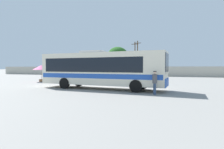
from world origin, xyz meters
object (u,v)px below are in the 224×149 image
at_px(coach_bus_cream_blue, 100,69).
at_px(parked_car_second_silver, 115,73).
at_px(attendant_by_bus_door, 155,81).
at_px(utility_pole_far, 135,58).
at_px(parked_car_leftmost_grey, 88,73).
at_px(roadside_tree_left, 82,61).
at_px(vendor_umbrella_near_gate_pink, 41,68).
at_px(roadside_tree_midleft, 118,55).
at_px(utility_pole_near, 137,57).

height_order(coach_bus_cream_blue, parked_car_second_silver, coach_bus_cream_blue).
distance_m(coach_bus_cream_blue, parked_car_second_silver, 23.15).
distance_m(attendant_by_bus_door, utility_pole_far, 33.13).
height_order(coach_bus_cream_blue, attendant_by_bus_door, coach_bus_cream_blue).
bearing_deg(parked_car_leftmost_grey, roadside_tree_left, 124.57).
height_order(utility_pole_far, roadside_tree_left, utility_pole_far).
bearing_deg(vendor_umbrella_near_gate_pink, roadside_tree_midleft, 80.58).
height_order(attendant_by_bus_door, vendor_umbrella_near_gate_pink, vendor_umbrella_near_gate_pink).
distance_m(utility_pole_near, utility_pole_far, 0.65).
bearing_deg(roadside_tree_midleft, roadside_tree_left, 166.60).
relative_size(parked_car_second_silver, roadside_tree_left, 0.69).
relative_size(coach_bus_cream_blue, vendor_umbrella_near_gate_pink, 5.21).
xyz_separation_m(parked_car_second_silver, utility_pole_near, (3.56, 7.47, 3.77)).
distance_m(vendor_umbrella_near_gate_pink, parked_car_second_silver, 18.07).
xyz_separation_m(vendor_umbrella_near_gate_pink, parked_car_leftmost_grey, (-0.86, 16.80, -1.22)).
height_order(parked_car_leftmost_grey, parked_car_second_silver, parked_car_second_silver).
bearing_deg(utility_pole_near, utility_pole_far, -171.64).
bearing_deg(parked_car_second_silver, roadside_tree_left, 143.62).
bearing_deg(coach_bus_cream_blue, roadside_tree_left, 120.58).
xyz_separation_m(attendant_by_bus_door, utility_pole_near, (-7.34, 32.07, 3.53)).
xyz_separation_m(coach_bus_cream_blue, roadside_tree_left, (-19.20, 32.49, 2.08)).
xyz_separation_m(utility_pole_far, roadside_tree_midleft, (-4.52, -0.20, 0.69)).
relative_size(coach_bus_cream_blue, roadside_tree_midleft, 1.66).
xyz_separation_m(vendor_umbrella_near_gate_pink, roadside_tree_left, (-8.01, 27.18, 2.02)).
bearing_deg(attendant_by_bus_door, parked_car_second_silver, 113.90).
distance_m(parked_car_leftmost_grey, roadside_tree_left, 13.01).
height_order(vendor_umbrella_near_gate_pink, roadside_tree_midleft, roadside_tree_midleft).
distance_m(vendor_umbrella_near_gate_pink, utility_pole_near, 26.39).
bearing_deg(parked_car_second_silver, roadside_tree_midleft, 102.51).
bearing_deg(coach_bus_cream_blue, vendor_umbrella_near_gate_pink, 154.59).
xyz_separation_m(coach_bus_cream_blue, parked_car_leftmost_grey, (-12.05, 22.12, -1.16)).
relative_size(attendant_by_bus_door, vendor_umbrella_near_gate_pink, 0.76).
bearing_deg(parked_car_leftmost_grey, coach_bus_cream_blue, -61.41).
relative_size(utility_pole_near, utility_pole_far, 1.03).
distance_m(parked_car_second_silver, utility_pole_near, 9.10).
bearing_deg(coach_bus_cream_blue, roadside_tree_midleft, 103.58).
relative_size(vendor_umbrella_near_gate_pink, parked_car_second_silver, 0.57).
bearing_deg(utility_pole_far, parked_car_leftmost_grey, -140.69).
bearing_deg(roadside_tree_midleft, utility_pole_near, 3.27).
bearing_deg(roadside_tree_left, parked_car_second_silver, -36.38).
bearing_deg(utility_pole_near, coach_bus_cream_blue, -86.16).
height_order(vendor_umbrella_near_gate_pink, utility_pole_near, utility_pole_near).
relative_size(utility_pole_far, roadside_tree_midleft, 1.15).
height_order(attendant_by_bus_door, parked_car_leftmost_grey, attendant_by_bus_door).
bearing_deg(coach_bus_cream_blue, parked_car_second_silver, 103.92).
bearing_deg(parked_car_leftmost_grey, utility_pole_far, 39.31).
xyz_separation_m(coach_bus_cream_blue, utility_pole_near, (-2.01, 29.92, 2.61)).
relative_size(coach_bus_cream_blue, utility_pole_far, 1.44).
bearing_deg(parked_car_second_silver, vendor_umbrella_near_gate_pink, -108.19).
bearing_deg(parked_car_second_silver, coach_bus_cream_blue, -76.08).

